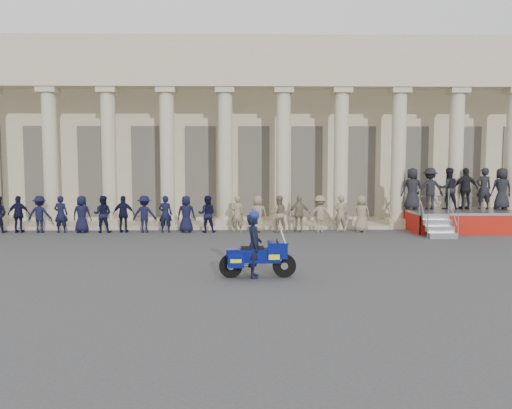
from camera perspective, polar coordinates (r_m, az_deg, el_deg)
name	(u,v)px	position (r m, az deg, el deg)	size (l,w,h in m)	color
ground	(258,263)	(14.75, 0.21, -6.75)	(90.00, 90.00, 0.00)	#3B3B3D
building	(253,136)	(29.25, -0.36, 7.80)	(40.00, 12.50, 9.00)	#BEB08E
officer_rank	(134,214)	(21.86, -13.77, -1.07)	(19.87, 0.60, 1.58)	black
reviewing_stand	(453,195)	(23.65, 21.63, 1.00)	(4.90, 4.24, 2.75)	gray
motorcycle	(258,256)	(12.88, 0.26, -5.93)	(1.98, 0.81, 1.27)	black
rider	(254,244)	(12.82, -0.23, -4.54)	(0.40, 0.61, 1.74)	black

